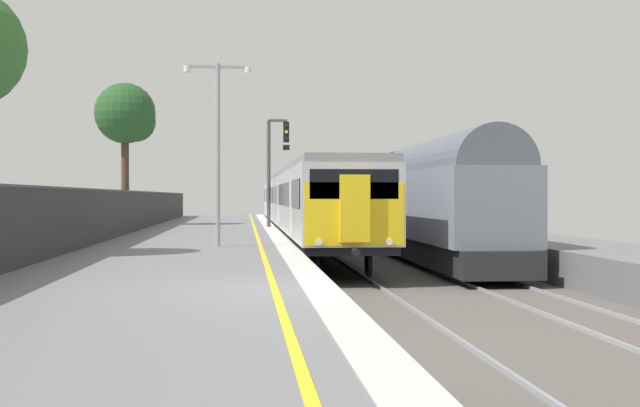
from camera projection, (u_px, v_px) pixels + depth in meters
ground at (459, 325)px, 13.30m from camera, size 17.40×110.00×1.21m
commuter_train_at_platform at (301, 201)px, 42.27m from camera, size 2.83×41.51×3.81m
freight_train_adjacent_track at (377, 197)px, 42.99m from camera, size 2.60×42.64×4.46m
signal_gantry at (274, 160)px, 39.61m from camera, size 1.10×0.24×5.22m
platform_lamp_mid at (218, 138)px, 24.30m from camera, size 2.00×0.20×5.44m
background_tree_left at (127, 116)px, 42.34m from camera, size 3.13×3.13×7.35m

